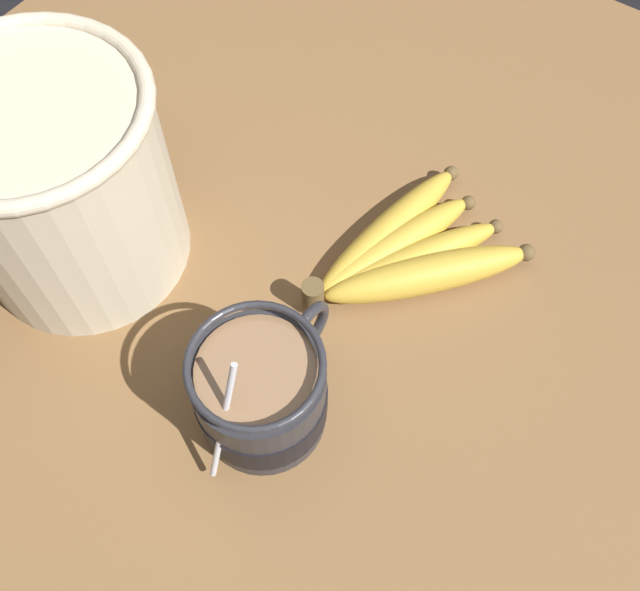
% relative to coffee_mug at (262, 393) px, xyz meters
% --- Properties ---
extents(table, '(1.11, 1.11, 0.04)m').
position_rel_coffee_mug_xyz_m(table, '(0.10, -0.01, -0.06)').
color(table, brown).
rests_on(table, ground).
extents(coffee_mug, '(0.16, 0.10, 0.14)m').
position_rel_coffee_mug_xyz_m(coffee_mug, '(0.00, 0.00, 0.00)').
color(coffee_mug, '#28282D').
rests_on(coffee_mug, table).
extents(banana_bunch, '(0.21, 0.16, 0.04)m').
position_rel_coffee_mug_xyz_m(banana_bunch, '(0.19, -0.02, -0.03)').
color(banana_bunch, brown).
rests_on(banana_bunch, table).
extents(woven_basket, '(0.20, 0.20, 0.19)m').
position_rel_coffee_mug_xyz_m(woven_basket, '(0.04, 0.24, 0.05)').
color(woven_basket, beige).
rests_on(woven_basket, table).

